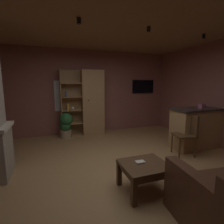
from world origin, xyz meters
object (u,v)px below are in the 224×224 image
object	(u,v)px
bookshelf_cabinet	(90,103)
kitchen_bar_counter	(200,128)
coffee_table	(144,169)
potted_floor_plant	(66,124)
dining_chair	(187,132)
tissue_box	(202,106)
wall_mounted_tv	(143,87)
table_book_0	(140,162)

from	to	relation	value
bookshelf_cabinet	kitchen_bar_counter	world-z (taller)	bookshelf_cabinet
kitchen_bar_counter	coffee_table	world-z (taller)	kitchen_bar_counter
potted_floor_plant	dining_chair	bearing A→B (deg)	-42.63
tissue_box	coffee_table	size ratio (longest dim) A/B	0.18
kitchen_bar_counter	coffee_table	bearing A→B (deg)	-153.06
potted_floor_plant	wall_mounted_tv	bearing A→B (deg)	7.03
potted_floor_plant	wall_mounted_tv	world-z (taller)	wall_mounted_tv
tissue_box	dining_chair	world-z (taller)	tissue_box
tissue_box	table_book_0	xyz separation A→B (m)	(-2.28, -1.07, -0.63)
table_book_0	wall_mounted_tv	size ratio (longest dim) A/B	0.17
coffee_table	wall_mounted_tv	xyz separation A→B (m)	(1.92, 3.46, 1.17)
tissue_box	table_book_0	distance (m)	2.59
table_book_0	coffee_table	bearing A→B (deg)	-51.31
coffee_table	wall_mounted_tv	world-z (taller)	wall_mounted_tv
coffee_table	potted_floor_plant	bearing A→B (deg)	105.64
potted_floor_plant	wall_mounted_tv	size ratio (longest dim) A/B	0.91
kitchen_bar_counter	tissue_box	bearing A→B (deg)	-138.87
wall_mounted_tv	kitchen_bar_counter	bearing A→B (deg)	-81.29
dining_chair	wall_mounted_tv	size ratio (longest dim) A/B	1.10
bookshelf_cabinet	kitchen_bar_counter	distance (m)	3.20
bookshelf_cabinet	potted_floor_plant	world-z (taller)	bookshelf_cabinet
table_book_0	wall_mounted_tv	bearing A→B (deg)	60.02
tissue_box	potted_floor_plant	world-z (taller)	tissue_box
kitchen_bar_counter	potted_floor_plant	world-z (taller)	kitchen_bar_counter
bookshelf_cabinet	dining_chair	bearing A→B (deg)	-54.90
bookshelf_cabinet	coffee_table	xyz separation A→B (m)	(0.10, -3.25, -0.66)
bookshelf_cabinet	wall_mounted_tv	bearing A→B (deg)	5.95
kitchen_bar_counter	potted_floor_plant	size ratio (longest dim) A/B	2.01
bookshelf_cabinet	tissue_box	size ratio (longest dim) A/B	16.89
coffee_table	potted_floor_plant	size ratio (longest dim) A/B	0.90
kitchen_bar_counter	tissue_box	world-z (taller)	tissue_box
coffee_table	wall_mounted_tv	bearing A→B (deg)	60.97
bookshelf_cabinet	coffee_table	world-z (taller)	bookshelf_cabinet
bookshelf_cabinet	table_book_0	xyz separation A→B (m)	(0.05, -3.19, -0.57)
kitchen_bar_counter	potted_floor_plant	bearing A→B (deg)	148.06
bookshelf_cabinet	wall_mounted_tv	xyz separation A→B (m)	(2.02, 0.21, 0.51)
wall_mounted_tv	potted_floor_plant	bearing A→B (deg)	-172.97
dining_chair	potted_floor_plant	distance (m)	3.35
table_book_0	tissue_box	bearing A→B (deg)	25.07
tissue_box	dining_chair	size ratio (longest dim) A/B	0.13
kitchen_bar_counter	wall_mounted_tv	xyz separation A→B (m)	(-0.35, 2.31, 1.01)
dining_chair	tissue_box	bearing A→B (deg)	22.70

